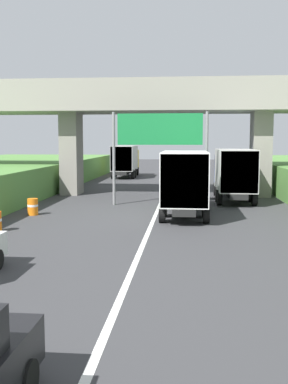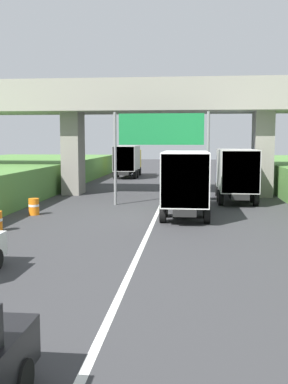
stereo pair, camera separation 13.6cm
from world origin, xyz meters
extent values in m
cube|color=white|center=(0.00, 28.18, 0.00)|extent=(0.20, 96.36, 0.01)
cube|color=gray|center=(0.00, 35.22, 6.59)|extent=(40.00, 4.80, 1.10)
cube|color=gray|center=(0.00, 33.00, 7.69)|extent=(40.00, 0.36, 1.10)
cube|color=gray|center=(0.00, 37.44, 7.69)|extent=(40.00, 0.36, 1.10)
cube|color=gray|center=(-6.93, 35.22, 3.02)|extent=(1.30, 2.20, 6.04)
cube|color=gray|center=(6.93, 35.22, 3.02)|extent=(1.30, 2.20, 6.04)
cylinder|color=slate|center=(-2.85, 29.74, 2.87)|extent=(0.18, 0.18, 5.74)
cylinder|color=slate|center=(2.85, 29.74, 2.87)|extent=(0.18, 0.18, 5.74)
cube|color=#167238|center=(0.00, 29.74, 4.69)|extent=(5.20, 0.12, 1.90)
cube|color=white|center=(0.00, 29.73, 4.69)|extent=(4.89, 0.01, 1.67)
cube|color=black|center=(4.77, 32.63, 0.66)|extent=(1.10, 7.30, 0.36)
cube|color=#233D9E|center=(4.77, 35.23, 1.89)|extent=(2.10, 2.10, 2.10)
cube|color=#2D3842|center=(4.77, 36.25, 2.19)|extent=(1.89, 0.06, 0.90)
cube|color=#B7B7B2|center=(4.77, 31.58, 2.14)|extent=(2.30, 5.20, 2.60)
cube|color=gray|center=(4.77, 29.00, 2.14)|extent=(2.21, 0.04, 2.50)
cylinder|color=black|center=(3.80, 35.23, 0.48)|extent=(0.30, 0.96, 0.96)
cylinder|color=black|center=(5.74, 35.23, 0.48)|extent=(0.30, 0.96, 0.96)
cylinder|color=black|center=(3.70, 30.15, 0.48)|extent=(0.30, 0.96, 0.96)
cylinder|color=black|center=(5.84, 30.15, 0.48)|extent=(0.30, 0.96, 0.96)
cylinder|color=black|center=(3.70, 31.84, 0.48)|extent=(0.30, 0.96, 0.96)
cylinder|color=black|center=(5.84, 31.84, 0.48)|extent=(0.30, 0.96, 0.96)
cube|color=black|center=(1.55, 26.28, 0.66)|extent=(1.10, 7.30, 0.36)
cube|color=#236B38|center=(1.55, 28.88, 1.89)|extent=(2.10, 2.10, 2.10)
cube|color=#2D3842|center=(1.55, 29.90, 2.19)|extent=(1.89, 0.06, 0.90)
cube|color=silver|center=(1.55, 25.23, 2.14)|extent=(2.30, 5.20, 2.60)
cube|color=#A8A8A4|center=(1.55, 22.65, 2.14)|extent=(2.21, 0.04, 2.50)
cylinder|color=black|center=(0.58, 28.88, 0.48)|extent=(0.30, 0.96, 0.96)
cylinder|color=black|center=(2.52, 28.88, 0.48)|extent=(0.30, 0.96, 0.96)
cylinder|color=black|center=(0.48, 23.80, 0.48)|extent=(0.30, 0.96, 0.96)
cylinder|color=black|center=(2.62, 23.80, 0.48)|extent=(0.30, 0.96, 0.96)
cylinder|color=black|center=(0.48, 25.49, 0.48)|extent=(0.30, 0.96, 0.96)
cylinder|color=black|center=(2.62, 25.49, 0.48)|extent=(0.30, 0.96, 0.96)
cube|color=black|center=(-5.01, 51.50, 0.66)|extent=(1.10, 7.30, 0.36)
cube|color=gold|center=(-5.01, 54.10, 1.89)|extent=(2.10, 2.10, 2.10)
cube|color=#2D3842|center=(-5.01, 55.12, 2.19)|extent=(1.89, 0.06, 0.90)
cube|color=#B7B7B2|center=(-5.01, 50.45, 2.14)|extent=(2.30, 5.20, 2.60)
cube|color=gray|center=(-5.01, 47.87, 2.14)|extent=(2.21, 0.04, 2.50)
cylinder|color=black|center=(-5.98, 54.10, 0.48)|extent=(0.30, 0.96, 0.96)
cylinder|color=black|center=(-4.04, 54.10, 0.48)|extent=(0.30, 0.96, 0.96)
cylinder|color=black|center=(-6.08, 49.02, 0.48)|extent=(0.30, 0.96, 0.96)
cylinder|color=black|center=(-3.94, 49.02, 0.48)|extent=(0.30, 0.96, 0.96)
cylinder|color=black|center=(-6.08, 50.71, 0.48)|extent=(0.30, 0.96, 0.96)
cylinder|color=black|center=(-3.94, 50.71, 0.48)|extent=(0.30, 0.96, 0.96)
cylinder|color=black|center=(-0.79, 8.20, 0.32)|extent=(0.22, 0.64, 0.64)
cylinder|color=orange|center=(-6.59, 25.41, 0.45)|extent=(0.56, 0.56, 0.90)
cylinder|color=white|center=(-6.59, 25.41, 0.52)|extent=(0.57, 0.57, 0.12)
camera|label=1|loc=(1.65, 1.72, 4.00)|focal=42.74mm
camera|label=2|loc=(1.79, 1.73, 4.00)|focal=42.74mm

